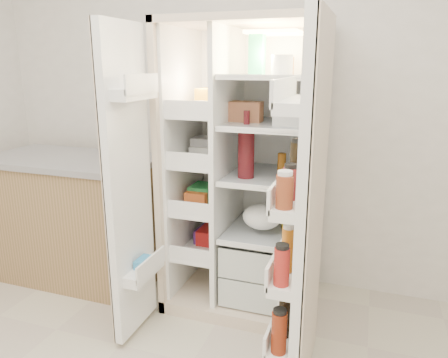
% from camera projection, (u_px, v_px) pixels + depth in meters
% --- Properties ---
extents(wall_back, '(4.00, 0.02, 2.70)m').
position_uv_depth(wall_back, '(252.00, 93.00, 2.93)').
color(wall_back, white).
rests_on(wall_back, floor).
extents(refrigerator, '(0.92, 0.70, 1.80)m').
position_uv_depth(refrigerator, '(249.00, 192.00, 2.74)').
color(refrigerator, beige).
rests_on(refrigerator, floor).
extents(freezer_door, '(0.15, 0.40, 1.72)m').
position_uv_depth(freezer_door, '(129.00, 188.00, 2.32)').
color(freezer_door, white).
rests_on(freezer_door, floor).
extents(fridge_door, '(0.17, 0.58, 1.72)m').
position_uv_depth(fridge_door, '(306.00, 219.00, 1.93)').
color(fridge_door, white).
rests_on(fridge_door, floor).
extents(kitchen_counter, '(1.25, 0.67, 0.91)m').
position_uv_depth(kitchen_counter, '(76.00, 217.00, 3.12)').
color(kitchen_counter, '#9D774E').
rests_on(kitchen_counter, floor).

